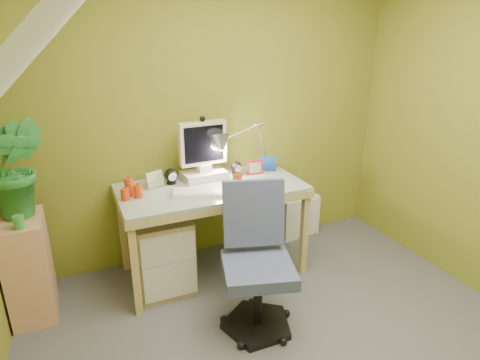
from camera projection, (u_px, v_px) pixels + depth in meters
name	position (u px, v px, depth m)	size (l,w,h in m)	color
wall_back	(211.00, 116.00, 3.26)	(3.20, 0.01, 2.40)	olive
slope_ceiling	(76.00, 29.00, 1.29)	(1.10, 3.20, 1.10)	white
desk	(213.00, 230.00, 3.18)	(1.39, 0.70, 0.75)	tan
monitor	(203.00, 150.00, 3.12)	(0.34, 0.20, 0.47)	silver
speaker_left	(171.00, 176.00, 3.07)	(0.10, 0.10, 0.12)	black
speaker_right	(236.00, 168.00, 3.27)	(0.09, 0.09, 0.11)	black
keyboard	(207.00, 192.00, 2.89)	(0.48, 0.15, 0.02)	white
mousepad	(264.00, 184.00, 3.07)	(0.25, 0.18, 0.01)	red
mouse	(264.00, 183.00, 3.06)	(0.10, 0.06, 0.03)	white
amber_tumbler	(237.00, 180.00, 3.03)	(0.07, 0.07, 0.09)	#8E3614
candle_cluster	(130.00, 189.00, 2.82)	(0.17, 0.15, 0.13)	red
photo_frame_red	(255.00, 167.00, 3.29)	(0.13, 0.02, 0.11)	red
photo_frame_blue	(268.00, 164.00, 3.37)	(0.14, 0.02, 0.12)	#164798
photo_frame_green	(155.00, 179.00, 3.00)	(0.14, 0.02, 0.12)	#A8B67D
desk_lamp	(255.00, 136.00, 3.26)	(0.57, 0.24, 0.61)	#B1B1B6
side_ledge	(29.00, 268.00, 2.69)	(0.27, 0.41, 0.72)	tan
potted_plant	(16.00, 168.00, 2.51)	(0.36, 0.29, 0.65)	#287931
green_cup	(19.00, 222.00, 2.43)	(0.07, 0.07, 0.08)	#3A8C3E
task_chair	(258.00, 268.00, 2.52)	(0.50, 0.50, 0.90)	#434B6E
radiator	(298.00, 216.00, 3.82)	(0.39, 0.16, 0.39)	white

